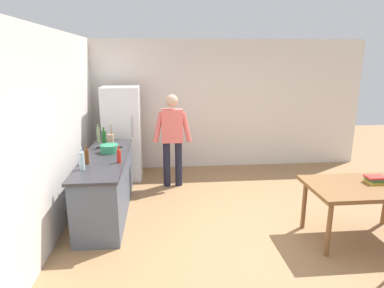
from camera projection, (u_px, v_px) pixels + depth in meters
The scene contains 15 objects.
ground_plane at pixel (248, 232), 4.62m from camera, with size 14.00×14.00×0.00m, color #936D47.
wall_back at pixel (214, 105), 7.18m from camera, with size 6.40×0.12×2.70m, color silver.
wall_left at pixel (46, 137), 4.24m from camera, with size 0.12×5.60×2.70m, color silver.
kitchen_counter at pixel (106, 185), 5.09m from camera, with size 0.64×2.20×0.90m.
refrigerator at pixel (122, 133), 6.53m from camera, with size 0.70×0.67×1.80m.
person at pixel (172, 135), 6.07m from camera, with size 0.70×0.22×1.70m.
dining_table at pixel (363, 191), 4.29m from camera, with size 1.40×0.90×0.75m.
cooking_pot at pixel (109, 149), 5.20m from camera, with size 0.40×0.28×0.12m.
utensil_jar at pixel (111, 138), 5.80m from camera, with size 0.11×0.11×0.32m.
bottle_beer_brown at pixel (87, 156), 4.62m from camera, with size 0.06×0.06×0.26m.
bottle_wine_green at pixel (104, 139), 5.44m from camera, with size 0.08×0.08×0.34m.
bottle_vinegar_tall at pixel (98, 135), 5.78m from camera, with size 0.06×0.06×0.32m.
bottle_water_clear at pixel (82, 160), 4.37m from camera, with size 0.07×0.07×0.30m.
bottle_sauce_red at pixel (119, 156), 4.68m from camera, with size 0.06×0.06×0.24m.
book_stack at pixel (376, 180), 4.35m from camera, with size 0.29×0.19×0.09m.
Camera 1 is at (-1.16, -4.08, 2.32)m, focal length 31.43 mm.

